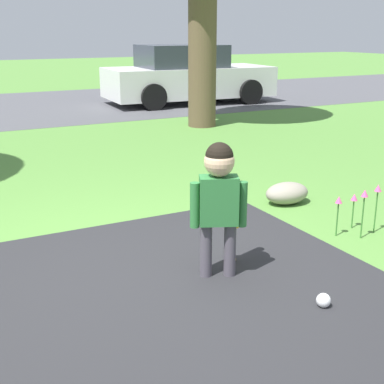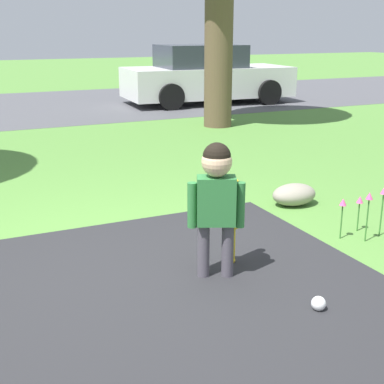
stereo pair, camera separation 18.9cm
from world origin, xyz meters
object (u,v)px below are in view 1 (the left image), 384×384
Objects in this scene: baseball_bat at (235,208)px; child at (219,191)px; sports_ball at (323,300)px; parked_car at (187,76)px.

child is at bearing -146.83° from baseball_bat.
child reaches higher than baseball_bat.
sports_ball is 10.04m from parked_car.
baseball_bat is 7.12× the size of sports_ball.
sports_ball is (0.37, -0.71, -0.59)m from child.
parked_car is at bearing 67.87° from sports_ball.
child is 1.47× the size of baseball_bat.
child is 9.52m from parked_car.
child is at bearing -112.34° from parked_car.
child is 0.24× the size of parked_car.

